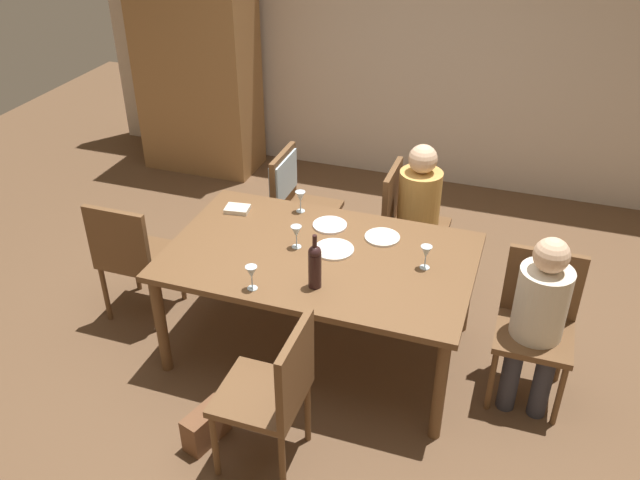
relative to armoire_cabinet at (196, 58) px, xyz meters
The scene contains 21 objects.
ground_plane 3.28m from the armoire_cabinet, 48.82° to the right, with size 10.00×10.00×0.00m, color brown.
rear_room_partition 2.10m from the armoire_cabinet, 12.47° to the left, with size 6.40×0.12×2.70m, color beige.
armoire_cabinet is the anchor object (origin of this frame).
dining_table 3.12m from the armoire_cabinet, 48.82° to the right, with size 1.87×1.15×0.75m.
chair_far_right 2.79m from the armoire_cabinet, 30.06° to the right, with size 0.44×0.44×0.92m.
chair_right_end 4.07m from the armoire_cabinet, 33.76° to the right, with size 0.44×0.44×0.92m.
chair_far_left 2.09m from the armoire_cabinet, 42.60° to the right, with size 0.46×0.44×0.92m.
chair_left_end 2.58m from the armoire_cabinet, 73.39° to the right, with size 0.44×0.44×0.92m.
chair_near 3.95m from the armoire_cabinet, 57.12° to the right, with size 0.44×0.44×0.92m.
person_woman_host 2.87m from the armoire_cabinet, 28.91° to the right, with size 0.35×0.30×1.13m.
person_man_bearded 4.12m from the armoire_cabinet, 35.08° to the right, with size 0.30×0.34×1.12m.
wine_bottle_tall_green 3.40m from the armoire_cabinet, 51.43° to the right, with size 0.08×0.08×0.34m.
wine_glass_near_left 2.97m from the armoire_cabinet, 50.85° to the right, with size 0.07×0.07×0.15m.
wine_glass_centre 3.32m from the armoire_cabinet, 57.33° to the right, with size 0.07×0.07×0.15m.
wine_glass_near_right 3.51m from the armoire_cabinet, 40.33° to the right, with size 0.07×0.07×0.15m.
wine_glass_far 2.56m from the armoire_cabinet, 47.04° to the right, with size 0.07×0.07×0.15m.
dinner_plate_host 3.12m from the armoire_cabinet, 40.77° to the right, with size 0.22×0.22×0.01m, color silver.
dinner_plate_guest_left 3.11m from the armoire_cabinet, 47.06° to the right, with size 0.25×0.25×0.01m, color white.
dinner_plate_guest_right 2.83m from the armoire_cabinet, 45.03° to the right, with size 0.22×0.22×0.01m, color white.
folded_napkin 2.43m from the armoire_cabinet, 56.39° to the right, with size 0.16×0.12×0.03m, color beige.
handbag 3.82m from the armoire_cabinet, 62.83° to the right, with size 0.28×0.12×0.22m, color brown.
Camera 1 is at (1.11, -3.25, 2.98)m, focal length 37.64 mm.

